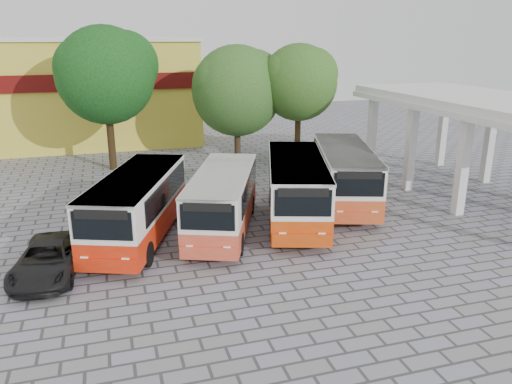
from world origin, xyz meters
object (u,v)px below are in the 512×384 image
object	(u,v)px
bus_centre_left	(223,198)
bus_centre_right	(296,186)
bus_far_left	(138,203)
bus_far_right	(345,172)
parked_car	(49,259)

from	to	relation	value
bus_centre_left	bus_centre_right	world-z (taller)	bus_centre_right
bus_far_left	bus_far_right	size ratio (longest dim) A/B	0.97
bus_centre_left	bus_far_left	bearing A→B (deg)	-160.68
parked_car	bus_far_right	bearing A→B (deg)	26.04
bus_far_left	bus_centre_right	xyz separation A→B (m)	(7.25, 0.28, 0.07)
bus_far_left	bus_centre_left	distance (m)	3.64
bus_far_left	bus_centre_right	bearing A→B (deg)	23.28
bus_far_left	bus_centre_right	size ratio (longest dim) A/B	0.97
bus_far_right	parked_car	distance (m)	14.65
bus_centre_left	bus_centre_right	size ratio (longest dim) A/B	0.92
bus_centre_right	bus_far_right	bearing A→B (deg)	44.40
bus_centre_left	bus_centre_right	xyz separation A→B (m)	(3.61, 0.42, 0.14)
bus_centre_left	bus_far_right	bearing A→B (deg)	38.24
bus_centre_right	parked_car	bearing A→B (deg)	-147.73
bus_far_left	parked_car	distance (m)	4.31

